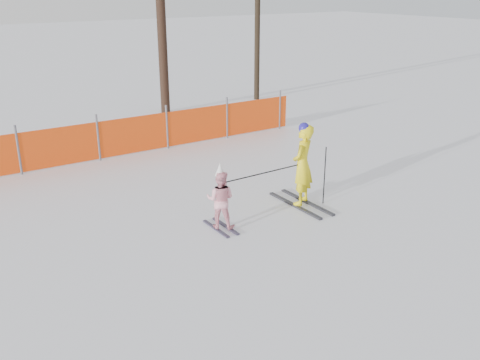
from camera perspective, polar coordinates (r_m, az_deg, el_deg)
name	(u,v)px	position (r m, az deg, el deg)	size (l,w,h in m)	color
ground	(255,238)	(9.96, 1.60, -6.24)	(120.00, 120.00, 0.00)	white
adult	(302,165)	(11.17, 6.68, 1.61)	(0.75, 1.68, 1.80)	black
child	(220,199)	(10.12, -2.10, -2.05)	(0.70, 0.90, 1.32)	black
ski_poles	(290,174)	(10.89, 5.33, 0.62)	(2.37, 0.22, 1.26)	black
safety_fence	(24,152)	(14.12, -22.09, 2.78)	(16.28, 0.06, 1.25)	#595960
tree_trunks	(191,35)	(19.98, -5.28, 15.16)	(4.40, 0.37, 5.56)	black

